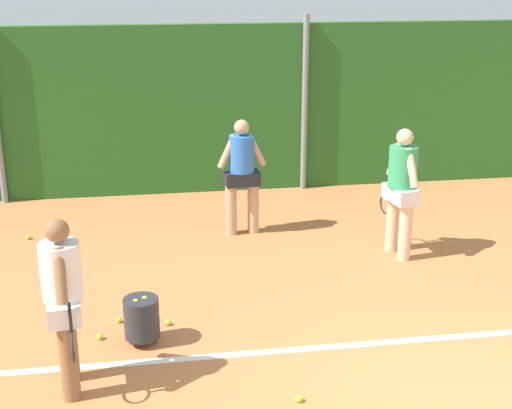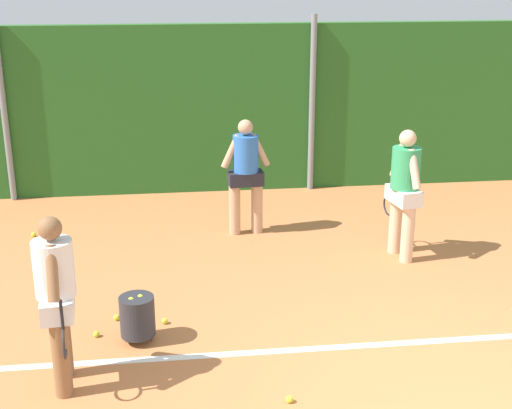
# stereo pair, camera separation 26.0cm
# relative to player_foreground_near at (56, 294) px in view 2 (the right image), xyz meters

# --- Properties ---
(ground_plane) EXTENTS (26.77, 26.77, 0.00)m
(ground_plane) POSITION_rel_player_foreground_near_xyz_m (3.41, 1.01, -0.92)
(ground_plane) COLOR #C67542
(hedge_fence_backdrop) EXTENTS (17.21, 0.25, 2.78)m
(hedge_fence_backdrop) POSITION_rel_player_foreground_near_xyz_m (3.41, 5.82, 0.47)
(hedge_fence_backdrop) COLOR #286023
(hedge_fence_backdrop) RESTS_ON ground_plane
(fence_post_left) EXTENTS (0.10, 0.10, 2.93)m
(fence_post_left) POSITION_rel_player_foreground_near_xyz_m (-1.55, 5.65, 0.54)
(fence_post_left) COLOR gray
(fence_post_left) RESTS_ON ground_plane
(fence_post_center) EXTENTS (0.10, 0.10, 2.93)m
(fence_post_center) POSITION_rel_player_foreground_near_xyz_m (3.41, 5.65, 0.54)
(fence_post_center) COLOR gray
(fence_post_center) RESTS_ON ground_plane
(court_baseline_paint) EXTENTS (12.58, 0.10, 0.01)m
(court_baseline_paint) POSITION_rel_player_foreground_near_xyz_m (3.41, 0.35, -0.92)
(court_baseline_paint) COLOR white
(court_baseline_paint) RESTS_ON ground_plane
(player_foreground_near) EXTENTS (0.35, 0.77, 1.65)m
(player_foreground_near) POSITION_rel_player_foreground_near_xyz_m (0.00, 0.00, 0.00)
(player_foreground_near) COLOR #8C603D
(player_foreground_near) RESTS_ON ground_plane
(player_midcourt) EXTENTS (0.38, 0.78, 1.72)m
(player_midcourt) POSITION_rel_player_foreground_near_xyz_m (4.02, 2.56, 0.04)
(player_midcourt) COLOR beige
(player_midcourt) RESTS_ON ground_plane
(player_backcourt_far) EXTENTS (0.70, 0.36, 1.66)m
(player_backcourt_far) POSITION_rel_player_foreground_near_xyz_m (2.08, 3.68, 0.01)
(player_backcourt_far) COLOR tan
(player_backcourt_far) RESTS_ON ground_plane
(ball_hopper) EXTENTS (0.36, 0.36, 0.51)m
(ball_hopper) POSITION_rel_player_foreground_near_xyz_m (0.65, 0.73, -0.63)
(ball_hopper) COLOR #2D2D33
(ball_hopper) RESTS_ON ground_plane
(tennis_ball_0) EXTENTS (0.07, 0.07, 0.07)m
(tennis_ball_0) POSITION_rel_player_foreground_near_xyz_m (0.20, 0.87, -0.89)
(tennis_ball_0) COLOR #CCDB33
(tennis_ball_0) RESTS_ON ground_plane
(tennis_ball_1) EXTENTS (0.07, 0.07, 0.07)m
(tennis_ball_1) POSITION_rel_player_foreground_near_xyz_m (0.39, 1.21, -0.89)
(tennis_ball_1) COLOR #CCDB33
(tennis_ball_1) RESTS_ON ground_plane
(tennis_ball_4) EXTENTS (0.07, 0.07, 0.07)m
(tennis_ball_4) POSITION_rel_player_foreground_near_xyz_m (0.91, 1.07, -0.89)
(tennis_ball_4) COLOR #CCDB33
(tennis_ball_4) RESTS_ON ground_plane
(tennis_ball_5) EXTENTS (0.07, 0.07, 0.07)m
(tennis_ball_5) POSITION_rel_player_foreground_near_xyz_m (-0.94, 3.89, -0.89)
(tennis_ball_5) COLOR #CCDB33
(tennis_ball_5) RESTS_ON ground_plane
(tennis_ball_8) EXTENTS (0.07, 0.07, 0.07)m
(tennis_ball_8) POSITION_rel_player_foreground_near_xyz_m (2.01, -0.53, -0.89)
(tennis_ball_8) COLOR #CCDB33
(tennis_ball_8) RESTS_ON ground_plane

